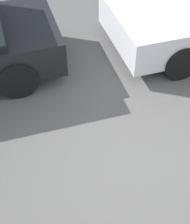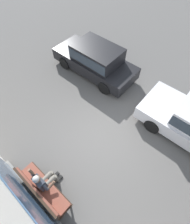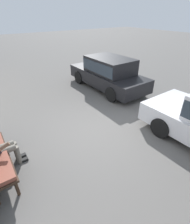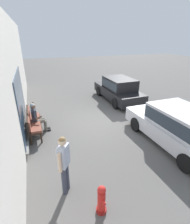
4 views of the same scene
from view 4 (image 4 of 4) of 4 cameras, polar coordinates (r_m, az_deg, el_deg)
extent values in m
plane|color=#565451|center=(8.69, -0.03, -3.57)|extent=(60.00, 60.00, 0.00)
cube|color=beige|center=(7.51, -25.62, 8.98)|extent=(18.00, 0.40, 4.73)
cube|color=#385170|center=(7.70, -22.86, 2.58)|extent=(3.40, 0.03, 2.50)
cube|color=gray|center=(8.19, -21.27, -5.70)|extent=(3.60, 0.12, 0.10)
cylinder|color=#332319|center=(8.98, -20.34, -2.77)|extent=(0.07, 0.07, 0.42)
cylinder|color=#332319|center=(7.39, -20.13, -8.59)|extent=(0.07, 0.07, 0.42)
cylinder|color=#332319|center=(8.97, -17.87, -2.44)|extent=(0.07, 0.07, 0.42)
cylinder|color=#332319|center=(7.38, -17.10, -8.19)|extent=(0.07, 0.07, 0.42)
cube|color=#332319|center=(8.06, -19.11, -3.73)|extent=(1.95, 0.55, 0.06)
cube|color=brown|center=(8.03, -19.18, -3.22)|extent=(1.89, 0.49, 0.10)
cube|color=#332319|center=(7.94, -21.07, -1.99)|extent=(1.95, 0.07, 0.55)
cube|color=brown|center=(7.94, -20.65, -1.94)|extent=(1.89, 0.06, 0.47)
cylinder|color=#6B665B|center=(8.20, -17.57, -2.40)|extent=(0.15, 0.42, 0.15)
cylinder|color=#6B665B|center=(8.32, -15.91, -3.83)|extent=(0.12, 0.12, 0.53)
cube|color=black|center=(8.43, -15.20, -5.14)|extent=(0.10, 0.24, 0.07)
cylinder|color=#6B665B|center=(8.04, -17.49, -2.93)|extent=(0.15, 0.42, 0.15)
cylinder|color=#6B665B|center=(8.16, -15.80, -4.38)|extent=(0.12, 0.12, 0.53)
cube|color=black|center=(8.27, -15.08, -5.70)|extent=(0.10, 0.24, 0.07)
cube|color=#6B665B|center=(8.12, -19.00, -2.86)|extent=(0.34, 0.24, 0.14)
cube|color=#333842|center=(8.01, -19.26, -1.06)|extent=(0.38, 0.22, 0.56)
sphere|color=brown|center=(7.86, -19.66, 1.73)|extent=(0.22, 0.22, 0.22)
sphere|color=#B7B2AD|center=(7.84, -19.77, 1.95)|extent=(0.20, 0.20, 0.20)
cylinder|color=#333842|center=(7.75, -19.16, -1.00)|extent=(0.20, 0.10, 0.28)
cylinder|color=brown|center=(7.75, -17.86, -1.79)|extent=(0.08, 0.27, 0.17)
cylinder|color=#333842|center=(8.16, -19.48, 0.75)|extent=(0.25, 0.10, 0.22)
cylinder|color=brown|center=(8.16, -19.53, 2.17)|extent=(0.16, 0.08, 0.25)
cube|color=black|center=(7.99, -19.53, 2.03)|extent=(0.02, 0.07, 0.15)
cube|color=silver|center=(7.61, 24.97, -5.64)|extent=(4.58, 2.00, 0.60)
cube|color=silver|center=(7.24, 26.80, -1.82)|extent=(2.40, 1.72, 0.68)
cube|color=#28333D|center=(7.24, 26.80, -1.82)|extent=(2.35, 1.76, 0.48)
cylinder|color=black|center=(8.09, 13.22, -3.94)|extent=(0.63, 0.20, 0.63)
cylinder|color=black|center=(9.17, 22.71, -1.85)|extent=(0.63, 0.20, 0.63)
cylinder|color=black|center=(6.36, 27.64, -14.59)|extent=(0.63, 0.20, 0.63)
cube|color=black|center=(11.75, 7.42, 6.40)|extent=(4.29, 1.78, 0.59)
cube|color=black|center=(11.44, 7.99, 9.22)|extent=(2.24, 1.54, 0.68)
cube|color=#28333D|center=(11.44, 7.99, 9.22)|extent=(2.20, 1.57, 0.48)
cylinder|color=black|center=(12.63, 1.29, 6.78)|extent=(0.65, 0.19, 0.65)
cylinder|color=black|center=(13.30, 7.87, 7.43)|extent=(0.65, 0.19, 0.65)
cylinder|color=black|center=(10.36, 6.73, 2.80)|extent=(0.65, 0.19, 0.65)
cylinder|color=black|center=(11.16, 14.22, 3.77)|extent=(0.65, 0.19, 0.65)
cylinder|color=#383D4C|center=(5.04, -10.07, -21.22)|extent=(0.13, 0.13, 0.88)
cylinder|color=#383D4C|center=(5.15, -9.21, -19.90)|extent=(0.13, 0.13, 0.88)
cube|color=silver|center=(4.62, -10.26, -13.91)|extent=(0.41, 0.37, 0.60)
cylinder|color=beige|center=(4.48, -11.47, -16.01)|extent=(0.09, 0.09, 0.54)
cylinder|color=beige|center=(4.80, -9.09, -12.72)|extent=(0.09, 0.09, 0.54)
sphere|color=beige|center=(4.37, -10.66, -9.48)|extent=(0.21, 0.21, 0.21)
sphere|color=olive|center=(4.36, -10.69, -9.15)|extent=(0.19, 0.19, 0.19)
cylinder|color=maroon|center=(4.90, 2.06, -29.32)|extent=(0.26, 0.26, 0.10)
cylinder|color=red|center=(4.65, 2.12, -26.90)|extent=(0.19, 0.19, 0.55)
sphere|color=red|center=(4.40, 2.19, -24.11)|extent=(0.20, 0.20, 0.20)
cylinder|color=red|center=(4.50, 2.88, -27.51)|extent=(0.10, 0.08, 0.08)
cylinder|color=red|center=(4.67, 1.44, -25.01)|extent=(0.10, 0.08, 0.08)
camera|label=1|loc=(8.63, -21.10, 20.93)|focal=55.00mm
camera|label=2|loc=(5.82, -26.03, 45.45)|focal=28.00mm
camera|label=3|loc=(3.58, -19.92, 12.98)|focal=28.00mm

